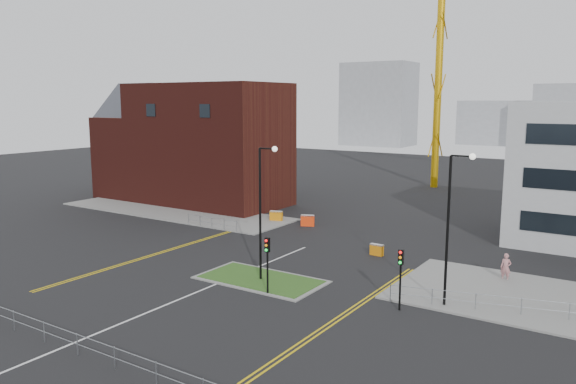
% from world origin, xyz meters
% --- Properties ---
extents(ground, '(200.00, 200.00, 0.00)m').
position_xyz_m(ground, '(0.00, 0.00, 0.00)').
color(ground, black).
rests_on(ground, ground).
extents(pavement_left, '(28.00, 8.00, 0.12)m').
position_xyz_m(pavement_left, '(-20.00, 22.00, 0.06)').
color(pavement_left, slate).
rests_on(pavement_left, ground).
extents(island_kerb, '(8.60, 4.60, 0.08)m').
position_xyz_m(island_kerb, '(2.00, 8.00, 0.04)').
color(island_kerb, slate).
rests_on(island_kerb, ground).
extents(grass_island, '(8.00, 4.00, 0.12)m').
position_xyz_m(grass_island, '(2.00, 8.00, 0.06)').
color(grass_island, '#224918').
rests_on(grass_island, ground).
extents(brick_building, '(24.20, 10.07, 14.24)m').
position_xyz_m(brick_building, '(-22.97, 28.00, 6.85)').
color(brick_building, '#461611').
rests_on(brick_building, ground).
extents(streetlamp_island, '(1.46, 0.36, 9.18)m').
position_xyz_m(streetlamp_island, '(2.22, 8.00, 5.41)').
color(streetlamp_island, black).
rests_on(streetlamp_island, ground).
extents(streetlamp_right_near, '(1.46, 0.36, 9.18)m').
position_xyz_m(streetlamp_right_near, '(14.22, 10.00, 5.41)').
color(streetlamp_right_near, black).
rests_on(streetlamp_right_near, ground).
extents(traffic_light_island, '(0.28, 0.33, 3.65)m').
position_xyz_m(traffic_light_island, '(4.00, 5.98, 2.57)').
color(traffic_light_island, black).
rests_on(traffic_light_island, ground).
extents(traffic_light_right, '(0.28, 0.33, 3.65)m').
position_xyz_m(traffic_light_right, '(12.00, 7.98, 2.57)').
color(traffic_light_right, black).
rests_on(traffic_light_right, ground).
extents(railing_front, '(24.05, 0.05, 1.10)m').
position_xyz_m(railing_front, '(0.00, -6.00, 0.78)').
color(railing_front, gray).
rests_on(railing_front, ground).
extents(railing_left, '(6.05, 0.05, 1.10)m').
position_xyz_m(railing_left, '(-11.00, 18.00, 0.74)').
color(railing_left, gray).
rests_on(railing_left, ground).
extents(railing_right, '(19.05, 5.05, 1.10)m').
position_xyz_m(railing_right, '(20.50, 11.50, 0.78)').
color(railing_right, gray).
rests_on(railing_right, ground).
extents(centre_line, '(0.15, 30.00, 0.01)m').
position_xyz_m(centre_line, '(0.00, 2.00, 0.01)').
color(centre_line, silver).
rests_on(centre_line, ground).
extents(yellow_left_a, '(0.12, 24.00, 0.01)m').
position_xyz_m(yellow_left_a, '(-9.00, 10.00, 0.01)').
color(yellow_left_a, gold).
rests_on(yellow_left_a, ground).
extents(yellow_left_b, '(0.12, 24.00, 0.01)m').
position_xyz_m(yellow_left_b, '(-8.70, 10.00, 0.01)').
color(yellow_left_b, gold).
rests_on(yellow_left_b, ground).
extents(yellow_right_a, '(0.12, 20.00, 0.01)m').
position_xyz_m(yellow_right_a, '(9.50, 6.00, 0.01)').
color(yellow_right_a, gold).
rests_on(yellow_right_a, ground).
extents(yellow_right_b, '(0.12, 20.00, 0.01)m').
position_xyz_m(yellow_right_b, '(9.80, 6.00, 0.01)').
color(yellow_right_b, gold).
rests_on(yellow_right_b, ground).
extents(skyline_a, '(18.00, 12.00, 22.00)m').
position_xyz_m(skyline_a, '(-40.00, 120.00, 11.00)').
color(skyline_a, gray).
rests_on(skyline_a, ground).
extents(skyline_d, '(30.00, 12.00, 12.00)m').
position_xyz_m(skyline_d, '(-8.00, 140.00, 6.00)').
color(skyline_d, gray).
rests_on(skyline_d, ground).
extents(pedestrian, '(0.70, 0.47, 1.90)m').
position_xyz_m(pedestrian, '(15.93, 16.97, 0.95)').
color(pedestrian, tan).
rests_on(pedestrian, ground).
extents(barrier_left, '(1.35, 0.77, 1.08)m').
position_xyz_m(barrier_left, '(-7.70, 24.00, 0.59)').
color(barrier_left, orange).
rests_on(barrier_left, ground).
extents(barrier_mid, '(1.36, 0.93, 1.09)m').
position_xyz_m(barrier_mid, '(-4.00, 24.00, 0.59)').
color(barrier_mid, '#FF3B0E').
rests_on(barrier_mid, ground).
extents(barrier_right, '(1.10, 0.43, 0.91)m').
position_xyz_m(barrier_right, '(6.00, 18.05, 0.49)').
color(barrier_right, orange).
rests_on(barrier_right, ground).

